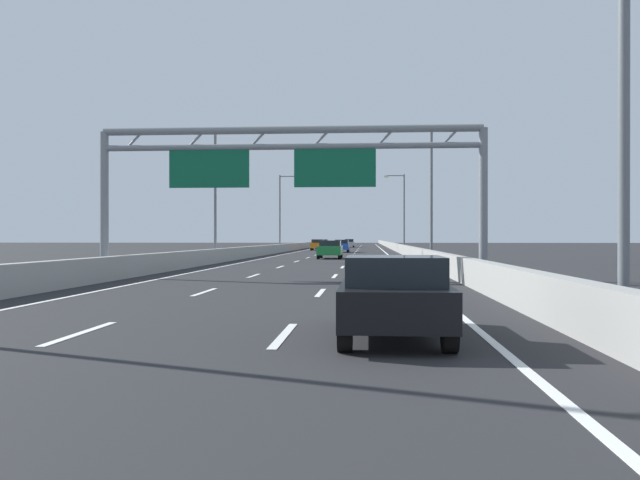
{
  "coord_description": "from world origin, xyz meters",
  "views": [
    {
      "loc": [
        3.25,
        0.98,
        1.69
      ],
      "look_at": [
        -1.31,
        65.02,
        1.48
      ],
      "focal_mm": 37.82,
      "sensor_mm": 36.0,
      "label": 1
    }
  ],
  "objects": [
    {
      "name": "edge_line_left",
      "position": [
        -5.25,
        88.0,
        0.01
      ],
      "size": [
        0.16,
        176.0,
        0.01
      ],
      "primitive_type": "cube",
      "color": "white",
      "rests_on": "ground_plane"
    },
    {
      "name": "streetlamp_right_mid",
      "position": [
        7.47,
        48.67,
        5.4
      ],
      "size": [
        2.58,
        0.28,
        9.5
      ],
      "color": "slate",
      "rests_on": "ground_plane"
    },
    {
      "name": "streetlamp_left_far",
      "position": [
        -7.47,
        84.28,
        5.4
      ],
      "size": [
        2.58,
        0.28,
        9.5
      ],
      "color": "slate",
      "rests_on": "ground_plane"
    },
    {
      "name": "streetlamp_right_near",
      "position": [
        7.47,
        13.05,
        5.4
      ],
      "size": [
        2.58,
        0.28,
        9.5
      ],
      "color": "slate",
      "rests_on": "ground_plane"
    },
    {
      "name": "streetlamp_right_far",
      "position": [
        7.47,
        84.28,
        5.4
      ],
      "size": [
        2.58,
        0.28,
        9.5
      ],
      "color": "slate",
      "rests_on": "ground_plane"
    },
    {
      "name": "green_car",
      "position": [
        0.19,
        55.48,
        0.77
      ],
      "size": [
        1.89,
        4.46,
        1.47
      ],
      "color": "#1E7A38",
      "rests_on": "ground_plane"
    },
    {
      "name": "lane_dash_right_16",
      "position": [
        1.8,
        147.5,
        0.01
      ],
      "size": [
        0.16,
        3.0,
        0.01
      ],
      "primitive_type": "cube",
      "color": "white",
      "rests_on": "ground_plane"
    },
    {
      "name": "ground_plane",
      "position": [
        0.0,
        100.0,
        0.0
      ],
      "size": [
        260.0,
        260.0,
        0.0
      ],
      "primitive_type": "plane",
      "color": "#262628"
    },
    {
      "name": "sign_gantry",
      "position": [
        -0.18,
        28.94,
        4.81
      ],
      "size": [
        16.29,
        0.36,
        6.36
      ],
      "color": "gray",
      "rests_on": "ground_plane"
    },
    {
      "name": "lane_dash_left_5",
      "position": [
        -1.8,
        48.5,
        0.01
      ],
      "size": [
        0.16,
        3.0,
        0.01
      ],
      "primitive_type": "cube",
      "color": "white",
      "rests_on": "ground_plane"
    },
    {
      "name": "blue_car",
      "position": [
        0.21,
        79.17,
        0.76
      ],
      "size": [
        1.71,
        4.66,
        1.47
      ],
      "color": "#2347AD",
      "rests_on": "ground_plane"
    },
    {
      "name": "barrier_right",
      "position": [
        6.9,
        110.0,
        0.47
      ],
      "size": [
        0.45,
        220.0,
        0.95
      ],
      "color": "#9E9E99",
      "rests_on": "ground_plane"
    },
    {
      "name": "lane_dash_right_11",
      "position": [
        1.8,
        102.5,
        0.01
      ],
      "size": [
        0.16,
        3.0,
        0.01
      ],
      "primitive_type": "cube",
      "color": "white",
      "rests_on": "ground_plane"
    },
    {
      "name": "lane_dash_left_17",
      "position": [
        -1.8,
        156.5,
        0.01
      ],
      "size": [
        0.16,
        3.0,
        0.01
      ],
      "primitive_type": "cube",
      "color": "white",
      "rests_on": "ground_plane"
    },
    {
      "name": "streetlamp_left_mid",
      "position": [
        -7.47,
        48.67,
        5.4
      ],
      "size": [
        2.58,
        0.28,
        9.5
      ],
      "color": "slate",
      "rests_on": "ground_plane"
    },
    {
      "name": "edge_line_right",
      "position": [
        5.25,
        88.0,
        0.01
      ],
      "size": [
        0.16,
        176.0,
        0.01
      ],
      "primitive_type": "cube",
      "color": "white",
      "rests_on": "ground_plane"
    },
    {
      "name": "lane_dash_right_9",
      "position": [
        1.8,
        84.5,
        0.01
      ],
      "size": [
        0.16,
        3.0,
        0.01
      ],
      "primitive_type": "cube",
      "color": "white",
      "rests_on": "ground_plane"
    },
    {
      "name": "lane_dash_left_15",
      "position": [
        -1.8,
        138.5,
        0.01
      ],
      "size": [
        0.16,
        3.0,
        0.01
      ],
      "primitive_type": "cube",
      "color": "white",
      "rests_on": "ground_plane"
    },
    {
      "name": "lane_dash_left_6",
      "position": [
        -1.8,
        57.5,
        0.01
      ],
      "size": [
        0.16,
        3.0,
        0.01
      ],
      "primitive_type": "cube",
      "color": "white",
      "rests_on": "ground_plane"
    },
    {
      "name": "lane_dash_right_13",
      "position": [
        1.8,
        120.5,
        0.01
      ],
      "size": [
        0.16,
        3.0,
        0.01
      ],
      "primitive_type": "cube",
      "color": "white",
      "rests_on": "ground_plane"
    },
    {
      "name": "lane_dash_left_4",
      "position": [
        -1.8,
        39.5,
        0.01
      ],
      "size": [
        0.16,
        3.0,
        0.01
      ],
      "primitive_type": "cube",
      "color": "white",
      "rests_on": "ground_plane"
    },
    {
      "name": "barrier_left",
      "position": [
        -6.9,
        110.0,
        0.47
      ],
      "size": [
        0.45,
        220.0,
        0.95
      ],
      "color": "#9E9E99",
      "rests_on": "ground_plane"
    },
    {
      "name": "lane_dash_right_14",
      "position": [
        1.8,
        129.5,
        0.01
      ],
      "size": [
        0.16,
        3.0,
        0.01
      ],
      "primitive_type": "cube",
      "color": "white",
      "rests_on": "ground_plane"
    },
    {
      "name": "lane_dash_left_13",
      "position": [
        -1.8,
        120.5,
        0.01
      ],
      "size": [
        0.16,
        3.0,
        0.01
      ],
      "primitive_type": "cube",
      "color": "white",
      "rests_on": "ground_plane"
    },
    {
      "name": "lane_dash_right_6",
      "position": [
        1.8,
        57.5,
        0.01
      ],
      "size": [
        0.16,
        3.0,
        0.01
      ],
      "primitive_type": "cube",
      "color": "white",
      "rests_on": "ground_plane"
    },
    {
      "name": "lane_dash_left_9",
      "position": [
        -1.8,
        84.5,
        0.01
      ],
      "size": [
        0.16,
        3.0,
        0.01
      ],
      "primitive_type": "cube",
      "color": "white",
      "rests_on": "ground_plane"
    },
    {
      "name": "lane_dash_right_4",
      "position": [
        1.8,
        39.5,
        0.01
      ],
      "size": [
        0.16,
        3.0,
        0.01
      ],
      "primitive_type": "cube",
      "color": "white",
      "rests_on": "ground_plane"
    },
    {
      "name": "lane_dash_left_1",
      "position": [
        -1.8,
        12.5,
        0.01
      ],
      "size": [
        0.16,
        3.0,
        0.01
      ],
      "primitive_type": "cube",
      "color": "white",
      "rests_on": "ground_plane"
    },
    {
      "name": "silver_car",
      "position": [
        0.0,
        119.53,
        0.75
      ],
      "size": [
        1.7,
        4.58,
        1.47
      ],
      "color": "#A8ADB2",
      "rests_on": "ground_plane"
    },
    {
      "name": "lane_dash_right_2",
      "position": [
        1.8,
        21.5,
        0.01
      ],
      "size": [
        0.16,
        3.0,
        0.01
      ],
      "primitive_type": "cube",
      "color": "white",
      "rests_on": "ground_plane"
    },
    {
      "name": "lane_dash_right_8",
      "position": [
        1.8,
        75.5,
        0.01
      ],
      "size": [
        0.16,
        3.0,
        0.01
      ],
      "primitive_type": "cube",
      "color": "white",
      "rests_on": "ground_plane"
    },
    {
      "name": "lane_dash_right_5",
      "position": [
        1.8,
        48.5,
        0.01
      ],
      "size": [
        0.16,
        3.0,
        0.01
      ],
      "primitive_type": "cube",
      "color": "white",
      "rests_on": "ground_plane"
    },
    {
      "name": "lane_dash_right_12",
      "position": [
        1.8,
        111.5,
        0.01
      ],
      "size": [
        0.16,
        3.0,
        0.01
      ],
      "primitive_type": "cube",
      "color": "white",
      "rests_on": "ground_plane"
    },
    {
      "name": "lane_dash_left_3",
      "position": [
        -1.8,
        30.5,
        0.01
      ],
      "size": [
        0.16,
        3.0,
        0.01
      ],
      "primitive_type": "cube",
      "color": "white",
      "rests_on": "ground_plane"
    },
    {
      "name": "lane_dash_right_3",
      "position": [
        1.8,
        30.5,
        0.01
      ],
      "size": [
        0.16,
        3.0,
        0.01
      ],
      "primitive_type": "cube",
      "color": "white",
      "rests_on": "ground_plane"
    },
    {
      "name": "lane_dash_left_14",
      "position": [
        -1.8,
        129.5,
        0.01
      ],
      "size": [
        0.16,
        3.0,
        0.01
      ],
      "primitive_type": "cube",
      "color": "white",
      "rests_on": "ground_plane"
    },
    {
      "name": "orange_car",
      "position": [
        -3.49,
        91.26,
        0.76
      ],
      "size": [
        1.72,
        4.14,
        1.48
      ],
      "color": "orange",
      "rests_on": "ground_plane"
    },
    {
      "name": "lane_dash_left_8",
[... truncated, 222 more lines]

